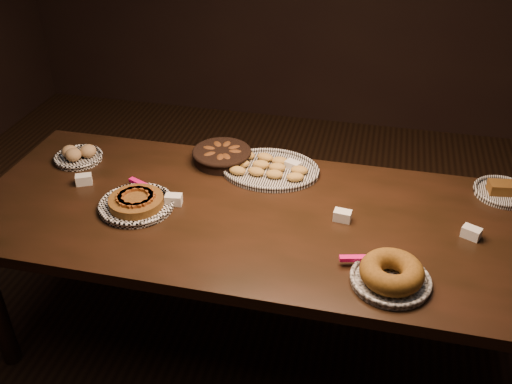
% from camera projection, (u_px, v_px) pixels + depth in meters
% --- Properties ---
extents(ground, '(5.00, 5.00, 0.00)m').
position_uv_depth(ground, '(255.00, 338.00, 2.78)').
color(ground, black).
rests_on(ground, ground).
extents(buffet_table, '(2.40, 1.00, 0.75)m').
position_uv_depth(buffet_table, '(255.00, 227.00, 2.41)').
color(buffet_table, black).
rests_on(buffet_table, ground).
extents(apple_tart_plate, '(0.32, 0.33, 0.06)m').
position_uv_depth(apple_tart_plate, '(137.00, 203.00, 2.39)').
color(apple_tart_plate, white).
rests_on(apple_tart_plate, buffet_table).
extents(madeleine_platter, '(0.46, 0.37, 0.05)m').
position_uv_depth(madeleine_platter, '(269.00, 168.00, 2.64)').
color(madeleine_platter, black).
rests_on(madeleine_platter, buffet_table).
extents(bundt_cake_plate, '(0.33, 0.29, 0.09)m').
position_uv_depth(bundt_cake_plate, '(391.00, 275.00, 1.99)').
color(bundt_cake_plate, black).
rests_on(bundt_cake_plate, buffet_table).
extents(croissant_basket, '(0.28, 0.28, 0.07)m').
position_uv_depth(croissant_basket, '(222.00, 154.00, 2.70)').
color(croissant_basket, black).
rests_on(croissant_basket, buffet_table).
extents(bread_roll_plate, '(0.23, 0.23, 0.07)m').
position_uv_depth(bread_roll_plate, '(78.00, 155.00, 2.73)').
color(bread_roll_plate, white).
rests_on(bread_roll_plate, buffet_table).
extents(loaf_plate, '(0.25, 0.25, 0.06)m').
position_uv_depth(loaf_plate, '(503.00, 191.00, 2.48)').
color(loaf_plate, black).
rests_on(loaf_plate, buffet_table).
extents(tent_cards, '(1.74, 0.46, 0.04)m').
position_uv_depth(tent_cards, '(267.00, 197.00, 2.43)').
color(tent_cards, white).
rests_on(tent_cards, buffet_table).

